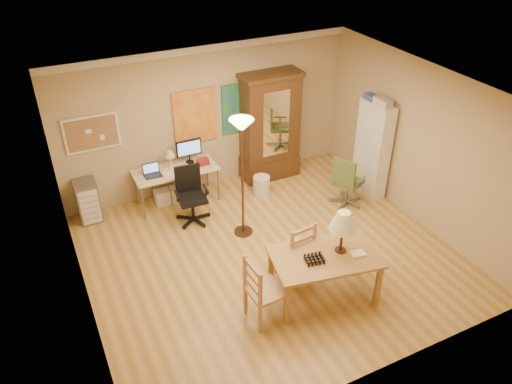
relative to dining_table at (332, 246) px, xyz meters
name	(u,v)px	position (x,y,z in m)	size (l,w,h in m)	color
floor	(270,255)	(-0.35, 1.11, -0.86)	(5.50, 5.50, 0.00)	olive
crown_molding	(205,48)	(-0.35, 3.57, 1.78)	(5.50, 0.08, 0.12)	white
corkboard	(92,133)	(-2.40, 3.58, 0.64)	(0.90, 0.04, 0.62)	#9C6C49
art_panel_left	(195,116)	(-0.60, 3.58, 0.59)	(0.80, 0.04, 1.00)	yellow
art_panel_right	(241,108)	(0.30, 3.58, 0.59)	(0.75, 0.04, 0.95)	#235F8E
dining_table	(332,246)	(0.00, 0.00, 0.00)	(1.58, 1.12, 1.36)	olive
ladder_chair_back	(296,251)	(-0.24, 0.53, -0.40)	(0.51, 0.49, 1.00)	#A6804B
ladder_chair_left	(263,292)	(-1.04, -0.02, -0.39)	(0.47, 0.49, 1.01)	#A6804B
torchiere_lamp	(242,144)	(-0.47, 1.84, 0.80)	(0.38, 0.38, 2.07)	#472C1C
computer_desk	(177,181)	(-1.13, 3.26, -0.45)	(1.48, 0.65, 1.12)	beige
office_chair_black	(192,207)	(-1.11, 2.56, -0.60)	(0.61, 0.61, 0.99)	black
office_chair_green	(346,192)	(1.56, 1.81, -0.60)	(0.60, 0.60, 0.98)	slate
drawer_cart	(88,201)	(-2.70, 3.38, -0.49)	(0.37, 0.44, 0.74)	slate
armoire	(270,133)	(0.79, 3.35, 0.06)	(1.15, 0.54, 2.11)	#3A250F
bookshelf	(372,149)	(2.20, 2.00, 0.02)	(0.27, 0.71, 1.78)	white
wastebin	(261,186)	(0.32, 2.75, -0.67)	(0.31, 0.31, 0.39)	silver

